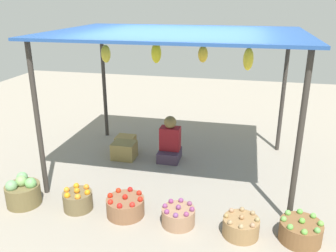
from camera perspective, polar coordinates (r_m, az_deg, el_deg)
The scene contains 11 objects.
ground_plane at distance 5.88m, azimuth 1.29°, elevation -6.78°, with size 14.00×14.00×0.00m, color gray.
market_stall_structure at distance 5.29m, azimuth 1.47°, elevation 13.47°, with size 3.64×2.61×2.19m.
vendor_person at distance 6.07m, azimuth 0.31°, elevation -2.79°, with size 0.36×0.44×0.78m.
basket_cabbages at distance 5.23m, azimuth -22.30°, elevation -9.82°, with size 0.45×0.45×0.42m.
basket_oranges at distance 4.92m, azimuth -14.31°, elevation -11.44°, with size 0.38×0.38×0.31m.
basket_red_tomatoes at distance 4.70m, azimuth -6.86°, elevation -12.68°, with size 0.49×0.49×0.30m.
basket_purple_onions at distance 4.50m, azimuth 1.67°, elevation -14.27°, with size 0.41×0.41×0.27m.
basket_potatoes at distance 4.41m, azimuth 11.65°, elevation -15.55°, with size 0.43×0.43×0.27m.
basket_green_apples at distance 4.50m, azimuth 20.55°, elevation -15.54°, with size 0.48×0.48×0.30m.
wooden_crate_near_vendor at distance 6.51m, azimuth -6.83°, elevation -2.83°, with size 0.33×0.30×0.29m, color #A78848.
wooden_crate_stacked_rear at distance 6.22m, azimuth -7.06°, elevation -3.90°, with size 0.39×0.34×0.29m, color olive.
Camera 1 is at (1.03, -5.15, 2.64)m, focal length 37.87 mm.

